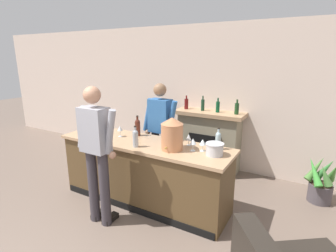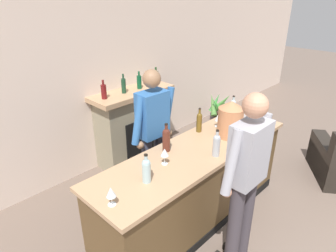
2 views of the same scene
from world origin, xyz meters
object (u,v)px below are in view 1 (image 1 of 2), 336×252
at_px(wine_glass_front_left, 189,137).
at_px(wine_bottle_burgundy_dark, 138,127).
at_px(wine_glass_back_row, 203,143).
at_px(fireplace_stone, 209,140).
at_px(wine_glass_mid_counter, 80,125).
at_px(person_customer, 96,151).
at_px(wine_glass_near_bucket, 193,142).
at_px(wine_glass_front_right, 120,129).
at_px(potted_plant_corner, 321,183).
at_px(wine_bottle_chardonnay_pale, 218,140).
at_px(wine_bottle_cabernet_heavy, 100,127).
at_px(person_bartender, 160,130).
at_px(wine_bottle_rose_blush, 174,132).
at_px(ice_bucket_steel, 215,149).
at_px(wine_bottle_riesling_slim, 135,138).
at_px(copper_dispenser, 172,134).

bearing_deg(wine_glass_front_left, wine_bottle_burgundy_dark, 178.08).
distance_m(wine_bottle_burgundy_dark, wine_glass_back_row, 1.15).
bearing_deg(fireplace_stone, wine_bottle_burgundy_dark, -115.64).
distance_m(wine_bottle_burgundy_dark, wine_glass_mid_counter, 0.99).
height_order(person_customer, wine_glass_back_row, person_customer).
distance_m(wine_glass_near_bucket, wine_glass_front_right, 1.24).
bearing_deg(potted_plant_corner, wine_glass_near_bucket, -139.97).
xyz_separation_m(wine_bottle_chardonnay_pale, wine_glass_back_row, (-0.15, -0.16, -0.02)).
bearing_deg(potted_plant_corner, wine_bottle_cabernet_heavy, -156.19).
bearing_deg(wine_glass_front_right, person_bartender, 56.42).
xyz_separation_m(fireplace_stone, wine_bottle_chardonnay_pale, (0.63, -1.36, 0.49)).
distance_m(wine_glass_back_row, wine_glass_mid_counter, 2.09).
bearing_deg(person_bartender, wine_glass_front_left, -30.24).
bearing_deg(potted_plant_corner, wine_glass_mid_counter, -158.21).
bearing_deg(wine_bottle_rose_blush, wine_glass_front_right, -164.75).
height_order(person_bartender, ice_bucket_steel, person_bartender).
bearing_deg(wine_bottle_rose_blush, ice_bucket_steel, -19.28).
xyz_separation_m(wine_glass_back_row, wine_glass_front_left, (-0.25, 0.11, -0.00)).
bearing_deg(ice_bucket_steel, wine_bottle_chardonnay_pale, 98.50).
relative_size(wine_bottle_riesling_slim, wine_glass_back_row, 1.85).
bearing_deg(ice_bucket_steel, wine_bottle_riesling_slim, -167.13).
distance_m(ice_bucket_steel, wine_bottle_rose_blush, 0.76).
xyz_separation_m(ice_bucket_steel, wine_bottle_rose_blush, (-0.72, 0.25, 0.06)).
bearing_deg(wine_bottle_chardonnay_pale, wine_glass_front_left, -173.46).
xyz_separation_m(copper_dispenser, wine_bottle_cabernet_heavy, (-1.30, 0.02, -0.09)).
relative_size(potted_plant_corner, wine_glass_front_left, 4.31).
relative_size(wine_bottle_rose_blush, wine_glass_front_left, 1.87).
distance_m(person_customer, ice_bucket_steel, 1.48).
bearing_deg(person_customer, person_bartender, 84.39).
height_order(fireplace_stone, wine_bottle_riesling_slim, fireplace_stone).
distance_m(wine_bottle_burgundy_dark, wine_glass_near_bucket, 1.05).
xyz_separation_m(copper_dispenser, wine_bottle_rose_blush, (-0.15, 0.33, -0.09)).
distance_m(person_customer, wine_bottle_riesling_slim, 0.55).
relative_size(person_bartender, copper_dispenser, 3.99).
height_order(fireplace_stone, wine_glass_front_left, fireplace_stone).
relative_size(ice_bucket_steel, wine_bottle_chardonnay_pale, 0.78).
bearing_deg(wine_bottle_chardonnay_pale, wine_glass_mid_counter, -171.81).
relative_size(wine_bottle_burgundy_dark, wine_glass_front_right, 1.83).
bearing_deg(copper_dispenser, wine_glass_front_right, 173.60).
bearing_deg(wine_glass_near_bucket, wine_bottle_chardonnay_pale, 39.15).
xyz_separation_m(wine_glass_front_left, wine_glass_front_right, (-1.09, -0.15, 0.01)).
relative_size(wine_bottle_chardonnay_pale, wine_bottle_cabernet_heavy, 1.04).
xyz_separation_m(person_bartender, copper_dispenser, (0.60, -0.67, 0.21)).
xyz_separation_m(fireplace_stone, wine_glass_back_row, (0.48, -1.52, 0.48)).
xyz_separation_m(potted_plant_corner, wine_bottle_cabernet_heavy, (-3.11, -1.37, 0.78)).
height_order(person_bartender, wine_glass_back_row, person_bartender).
height_order(wine_glass_back_row, wine_glass_near_bucket, wine_glass_near_bucket).
relative_size(potted_plant_corner, wine_bottle_chardonnay_pale, 2.39).
relative_size(potted_plant_corner, wine_glass_near_bucket, 4.16).
relative_size(person_bartender, wine_bottle_rose_blush, 5.73).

